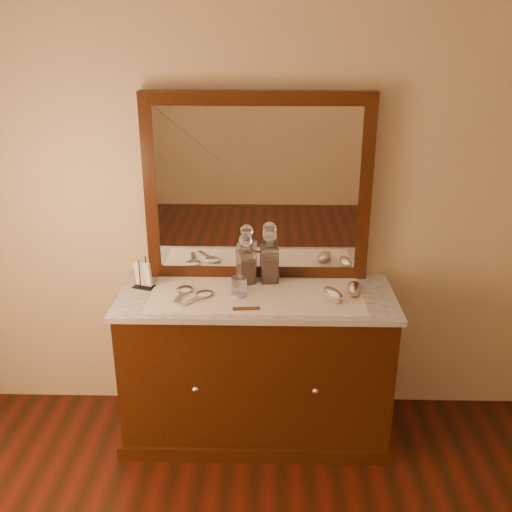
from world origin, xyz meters
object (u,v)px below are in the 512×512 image
napkin_rack (143,276)px  brush_near (333,295)px  dresser_cabinet (256,366)px  brush_far (354,289)px  decanter_left (246,264)px  hand_mirror_inner (201,295)px  mirror_frame (258,188)px  pin_dish (239,295)px  comb (246,309)px  hand_mirror_outer (183,291)px  decanter_right (269,261)px

napkin_rack → brush_near: napkin_rack is taller
dresser_cabinet → napkin_rack: 0.79m
brush_far → decanter_left: bearing=169.0°
dresser_cabinet → hand_mirror_inner: (-0.28, -0.05, 0.45)m
mirror_frame → decanter_left: 0.41m
pin_dish → comb: (0.05, -0.15, -0.00)m
comb → hand_mirror_outer: hand_mirror_outer is taller
mirror_frame → pin_dish: mirror_frame is taller
hand_mirror_inner → pin_dish: bearing=4.5°
dresser_cabinet → comb: comb is taller
brush_far → hand_mirror_inner: bearing=-174.9°
mirror_frame → napkin_rack: mirror_frame is taller
pin_dish → decanter_left: size_ratio=0.28×
decanter_left → hand_mirror_inner: size_ratio=1.35×
mirror_frame → napkin_rack: size_ratio=7.21×
mirror_frame → decanter_right: 0.39m
hand_mirror_outer → decanter_left: bearing=22.5°
pin_dish → decanter_left: (0.03, 0.17, 0.10)m
pin_dish → napkin_rack: bearing=168.6°
mirror_frame → brush_near: mirror_frame is taller
brush_near → brush_far: size_ratio=1.10×
decanter_left → mirror_frame: bearing=62.3°
hand_mirror_outer → brush_far: bearing=1.4°
mirror_frame → brush_near: bearing=-37.7°
brush_far → mirror_frame: bearing=156.1°
brush_far → hand_mirror_inner: (-0.79, -0.07, -0.01)m
mirror_frame → brush_near: 0.69m
dresser_cabinet → brush_near: brush_near is taller
hand_mirror_inner → brush_near: bearing=-0.6°
brush_near → decanter_left: bearing=157.4°
comb → napkin_rack: size_ratio=0.80×
napkin_rack → brush_near: 1.00m
pin_dish → comb: size_ratio=0.60×
pin_dish → decanter_left: 0.20m
dresser_cabinet → decanter_right: (0.07, 0.16, 0.56)m
napkin_rack → brush_far: 1.11m
pin_dish → napkin_rack: 0.52m
decanter_left → brush_near: (0.45, -0.19, -0.09)m
mirror_frame → napkin_rack: 0.76m
brush_near → hand_mirror_inner: 0.67m
pin_dish → decanter_right: decanter_right is taller
decanter_right → comb: bearing=-107.8°
mirror_frame → comb: size_ratio=8.98×
hand_mirror_outer → hand_mirror_inner: 0.11m
dresser_cabinet → hand_mirror_outer: (-0.38, -0.00, 0.45)m
hand_mirror_inner → mirror_frame: bearing=46.4°
decanter_right → hand_mirror_inner: size_ratio=1.47×
hand_mirror_inner → napkin_rack: bearing=159.8°
comb → decanter_right: 0.38m
hand_mirror_outer → hand_mirror_inner: bearing=-25.9°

